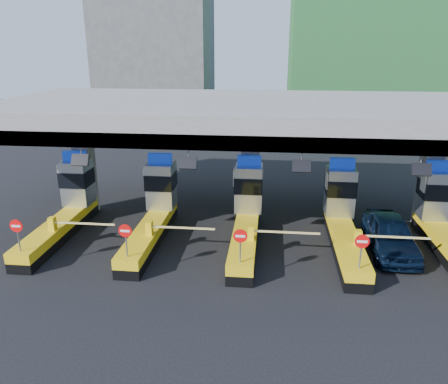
# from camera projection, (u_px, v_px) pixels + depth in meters

# --- Properties ---
(ground) EXTENTS (120.00, 120.00, 0.00)m
(ground) POSITION_uv_depth(u_px,v_px,m) (246.00, 239.00, 23.44)
(ground) COLOR black
(ground) RESTS_ON ground
(toll_canopy) EXTENTS (28.00, 12.09, 7.00)m
(toll_canopy) POSITION_uv_depth(u_px,v_px,m) (251.00, 116.00, 24.19)
(toll_canopy) COLOR slate
(toll_canopy) RESTS_ON ground
(toll_lane_far_left) EXTENTS (4.43, 8.00, 4.16)m
(toll_lane_far_left) POSITION_uv_depth(u_px,v_px,m) (68.00, 206.00, 24.29)
(toll_lane_far_left) COLOR black
(toll_lane_far_left) RESTS_ON ground
(toll_lane_left) EXTENTS (4.43, 8.00, 4.16)m
(toll_lane_left) POSITION_uv_depth(u_px,v_px,m) (155.00, 209.00, 23.77)
(toll_lane_left) COLOR black
(toll_lane_left) RESTS_ON ground
(toll_lane_center) EXTENTS (4.43, 8.00, 4.16)m
(toll_lane_center) POSITION_uv_depth(u_px,v_px,m) (247.00, 213.00, 23.26)
(toll_lane_center) COLOR black
(toll_lane_center) RESTS_ON ground
(toll_lane_right) EXTENTS (4.43, 8.00, 4.16)m
(toll_lane_right) POSITION_uv_depth(u_px,v_px,m) (343.00, 217.00, 22.74)
(toll_lane_right) COLOR black
(toll_lane_right) RESTS_ON ground
(toll_lane_far_right) EXTENTS (4.43, 8.00, 4.16)m
(toll_lane_far_right) POSITION_uv_depth(u_px,v_px,m) (443.00, 221.00, 22.23)
(toll_lane_far_right) COLOR black
(toll_lane_far_right) RESTS_ON ground
(bg_building_scaffold) EXTENTS (18.00, 12.00, 28.00)m
(bg_building_scaffold) POSITION_uv_depth(u_px,v_px,m) (375.00, 6.00, 47.91)
(bg_building_scaffold) COLOR #1E5926
(bg_building_scaffold) RESTS_ON ground
(bg_building_concrete) EXTENTS (14.00, 10.00, 18.00)m
(bg_building_concrete) POSITION_uv_depth(u_px,v_px,m) (155.00, 53.00, 55.95)
(bg_building_concrete) COLOR #4C4C49
(bg_building_concrete) RESTS_ON ground
(van) EXTENTS (2.17, 5.36, 1.83)m
(van) POSITION_uv_depth(u_px,v_px,m) (390.00, 235.00, 21.73)
(van) COLOR black
(van) RESTS_ON ground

